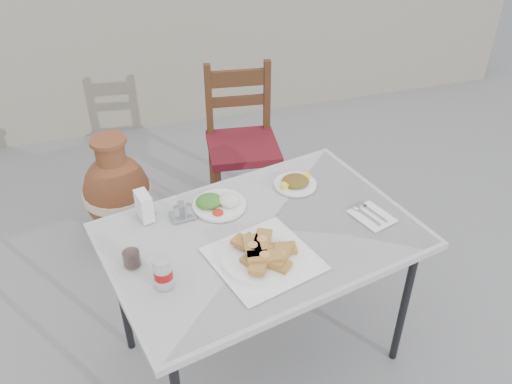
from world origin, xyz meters
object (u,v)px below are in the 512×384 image
object	(u,v)px
cafe_table	(262,242)
cola_glass	(131,255)
terracotta_urn	(118,194)
salad_rice_plate	(219,202)
soda_can	(163,272)
salad_chopped_plate	(295,182)
pide_plate	(264,252)
napkin_holder	(144,206)
condiment_caddy	(182,212)
chair	(242,142)

from	to	relation	value
cafe_table	cola_glass	bearing A→B (deg)	-176.31
terracotta_urn	salad_rice_plate	bearing A→B (deg)	-64.38
salad_rice_plate	soda_can	bearing A→B (deg)	-127.08
cafe_table	salad_chopped_plate	bearing A→B (deg)	47.79
cola_glass	pide_plate	bearing A→B (deg)	-13.83
soda_can	cafe_table	bearing A→B (deg)	22.59
pide_plate	napkin_holder	world-z (taller)	napkin_holder
cafe_table	terracotta_urn	xyz separation A→B (m)	(-0.51, 1.02, -0.36)
condiment_caddy	napkin_holder	bearing A→B (deg)	164.16
salad_chopped_plate	soda_can	world-z (taller)	soda_can
salad_chopped_plate	soda_can	bearing A→B (deg)	-146.24
condiment_caddy	chair	size ratio (longest dim) A/B	0.11
soda_can	salad_rice_plate	bearing A→B (deg)	52.92
pide_plate	chair	distance (m)	1.30
cola_glass	condiment_caddy	size ratio (longest dim) A/B	0.95
cafe_table	salad_rice_plate	bearing A→B (deg)	119.27
salad_rice_plate	cola_glass	world-z (taller)	cola_glass
salad_chopped_plate	soda_can	size ratio (longest dim) A/B	1.58
cola_glass	terracotta_urn	bearing A→B (deg)	90.59
condiment_caddy	terracotta_urn	world-z (taller)	condiment_caddy
cafe_table	condiment_caddy	size ratio (longest dim) A/B	13.00
pide_plate	condiment_caddy	xyz separation A→B (m)	(-0.23, 0.33, -0.01)
chair	cafe_table	bearing A→B (deg)	-94.30
pide_plate	napkin_holder	bearing A→B (deg)	135.20
napkin_holder	cola_glass	bearing A→B (deg)	-119.61
pide_plate	salad_chopped_plate	size ratio (longest dim) A/B	2.32
salad_rice_plate	terracotta_urn	size ratio (longest dim) A/B	0.34
soda_can	condiment_caddy	world-z (taller)	soda_can
salad_chopped_plate	cola_glass	size ratio (longest dim) A/B	1.92
soda_can	cola_glass	bearing A→B (deg)	124.34
cafe_table	condiment_caddy	bearing A→B (deg)	145.61
soda_can	cola_glass	distance (m)	0.16
condiment_caddy	salad_rice_plate	bearing A→B (deg)	9.00
salad_chopped_plate	condiment_caddy	size ratio (longest dim) A/B	1.84
pide_plate	cafe_table	bearing A→B (deg)	74.42
salad_chopped_plate	chair	bearing A→B (deg)	90.09
cafe_table	soda_can	distance (m)	0.45
cola_glass	condiment_caddy	world-z (taller)	cola_glass
cola_glass	napkin_holder	bearing A→B (deg)	72.13
salad_chopped_plate	cola_glass	xyz separation A→B (m)	(-0.73, -0.29, 0.03)
salad_chopped_plate	terracotta_urn	size ratio (longest dim) A/B	0.29
cola_glass	salad_chopped_plate	bearing A→B (deg)	21.69
cafe_table	pide_plate	bearing A→B (deg)	-105.58
cafe_table	pide_plate	xyz separation A→B (m)	(-0.04, -0.14, 0.08)
salad_chopped_plate	soda_can	distance (m)	0.77
salad_chopped_plate	salad_rice_plate	bearing A→B (deg)	-172.15
salad_rice_plate	terracotta_urn	world-z (taller)	salad_rice_plate
cafe_table	cola_glass	distance (m)	0.50
pide_plate	cola_glass	xyz separation A→B (m)	(-0.45, 0.11, 0.01)
pide_plate	soda_can	size ratio (longest dim) A/B	3.66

